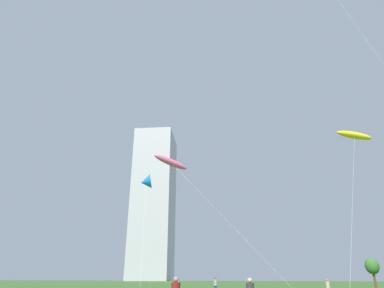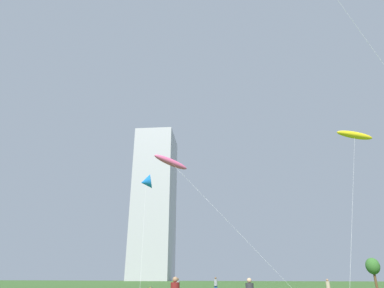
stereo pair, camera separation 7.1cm
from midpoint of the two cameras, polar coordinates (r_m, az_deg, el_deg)
name	(u,v)px [view 1 (the left image)]	position (r m, az deg, el deg)	size (l,w,h in m)	color
person_standing_0	(328,287)	(34.23, 22.77, -22.20)	(0.36, 0.36, 1.61)	maroon
person_standing_1	(215,284)	(39.05, 4.10, -23.41)	(0.39, 0.39, 1.76)	#1E478C
person_standing_4	(177,287)	(29.13, -2.68, -23.90)	(0.38, 0.38, 1.70)	gray
kite_flying_0	(171,162)	(33.98, -3.81, -3.22)	(13.37, 3.43, 13.70)	silver
kite_flying_2	(354,135)	(36.46, 26.65, 1.36)	(6.80, 10.68, 15.49)	silver
kite_flying_3	(146,182)	(40.92, -8.18, -6.64)	(4.36, 9.39, 13.68)	silver
park_tree_0	(372,267)	(57.09, 29.12, -18.34)	(1.94, 1.94, 4.37)	brown
distant_highrise_0	(154,203)	(171.04, -6.73, -10.27)	(19.20, 25.30, 74.19)	#A8A8AD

